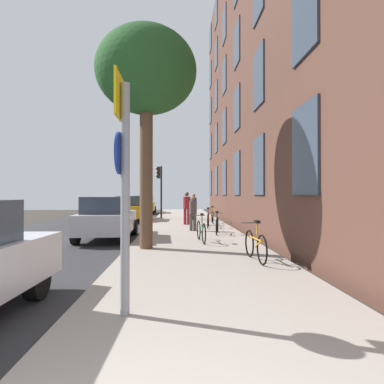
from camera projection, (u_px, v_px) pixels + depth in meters
The scene contains 18 objects.
ground_plane at pixel (119, 229), 15.84m from camera, with size 41.80×41.80×0.00m, color #332D28.
road_asphalt at pixel (76, 229), 15.75m from camera, with size 7.00×38.00×0.01m, color #2D2D30.
sidewalk at pixel (189, 228), 16.00m from camera, with size 4.20×38.00×0.12m, color #9E9389.
building_facade at pixel (242, 57), 15.70m from camera, with size 0.56×27.00×16.89m.
sign_post at pixel (123, 175), 4.23m from camera, with size 0.16×0.60×3.18m.
traffic_light at pixel (160, 182), 22.06m from camera, with size 0.43×0.24×3.57m.
tree_near at pixel (146, 74), 9.53m from camera, with size 3.00×3.00×6.55m.
bicycle_0 at pixel (255, 245), 7.67m from camera, with size 0.42×1.66×0.98m.
bicycle_1 at pixel (201, 231), 10.80m from camera, with size 0.42×1.75×0.96m.
bicycle_2 at pixel (217, 225), 13.02m from camera, with size 0.45×1.60×0.93m.
bicycle_3 at pixel (208, 220), 15.54m from camera, with size 0.42×1.74×0.97m.
bicycle_4 at pixel (212, 216), 17.97m from camera, with size 0.42×1.68×0.97m.
pedestrian_0 at pixel (193, 211), 14.13m from camera, with size 0.48×0.48×1.52m.
pedestrian_1 at pixel (187, 206), 17.12m from camera, with size 0.52×0.52×1.74m.
pedestrian_2 at pixel (194, 205), 20.33m from camera, with size 0.41×0.41×1.67m.
car_1 at pixel (108, 218), 12.15m from camera, with size 1.99×4.03×1.62m.
car_2 at pixel (132, 208), 20.46m from camera, with size 1.95×4.14×1.62m.
car_3 at pixel (144, 204), 28.78m from camera, with size 1.95×4.18×1.62m.
Camera 1 is at (0.51, -1.01, 1.70)m, focal length 29.96 mm.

